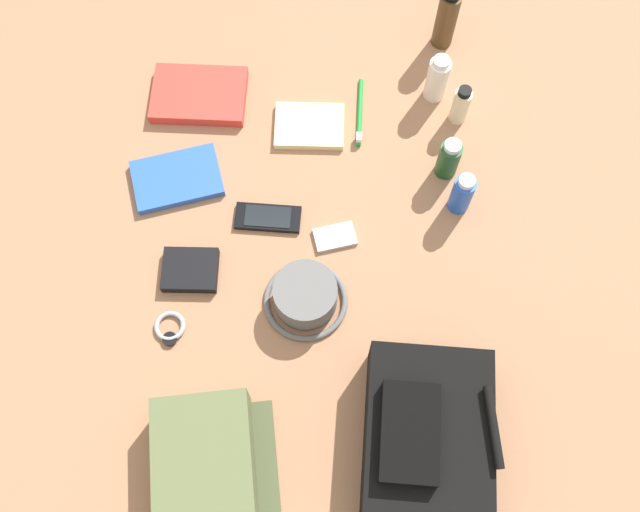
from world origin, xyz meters
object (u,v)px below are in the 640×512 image
paperback_novel (199,95)px  wristwatch (170,328)px  travel_guidebook (177,179)px  media_player (335,237)px  toiletry_pouch (207,472)px  bucket_hat (305,296)px  toothbrush (360,116)px  deodorant_spray (462,194)px  shampoo_bottle (449,159)px  lotion_bottle (461,105)px  wallet (190,268)px  cell_phone (268,218)px  toothpaste_tube (437,78)px  notepad (308,126)px  backpack (426,437)px  cologne_bottle (446,19)px

paperback_novel → wristwatch: (0.53, -0.06, -0.01)m
travel_guidebook → media_player: 0.36m
toiletry_pouch → bucket_hat: toiletry_pouch is taller
toothbrush → deodorant_spray: bearing=39.0°
shampoo_bottle → wristwatch: shampoo_bottle is taller
lotion_bottle → deodorant_spray: 0.21m
media_player → wallet: wallet is taller
bucket_hat → wallet: bearing=-110.3°
toiletry_pouch → cell_phone: (-0.51, 0.13, -0.04)m
toothpaste_tube → wallet: size_ratio=1.13×
bucket_hat → media_player: bearing=152.9°
deodorant_spray → cell_phone: 0.40m
toothpaste_tube → notepad: toothpaste_tube is taller
wristwatch → notepad: bearing=145.5°
shampoo_bottle → cell_phone: size_ratio=0.76×
cell_phone → toothpaste_tube: bearing=126.1°
backpack → notepad: 0.71m
toiletry_pouch → backpack: bearing=94.6°
travel_guidebook → toothbrush: bearing=107.7°
deodorant_spray → wristwatch: (0.23, -0.60, -0.05)m
paperback_novel → shampoo_bottle: bearing=67.0°
media_player → notepad: bearing=-172.1°
cologne_bottle → cell_phone: cologne_bottle is taller
travel_guidebook → media_player: bearing=64.1°
deodorant_spray → wristwatch: deodorant_spray is taller
backpack → cologne_bottle: bearing=170.1°
shampoo_bottle → lotion_bottle: bearing=161.1°
media_player → wristwatch: same height
media_player → backpack: bearing=17.0°
deodorant_spray → toothbrush: deodorant_spray is taller
deodorant_spray → toothbrush: size_ratio=0.67×
toothpaste_tube → notepad: 0.30m
lotion_bottle → travel_guidebook: 0.63m
media_player → travel_guidebook: bearing=-115.9°
deodorant_spray → wristwatch: size_ratio=1.61×
paperback_novel → lotion_bottle: bearing=80.7°
lotion_bottle → wristwatch: (0.44, -0.63, -0.04)m
bucket_hat → wristwatch: size_ratio=2.36×
cologne_bottle → travel_guidebook: 0.69m
toothpaste_tube → paperback_novel: bearing=-93.0°
media_player → cologne_bottle: bearing=149.0°
deodorant_spray → paperback_novel: (-0.30, -0.54, -0.04)m
deodorant_spray → shampoo_bottle: bearing=-169.6°
lotion_bottle → wristwatch: size_ratio=1.49×
lotion_bottle → travel_guidebook: bearing=-79.7°
toiletry_pouch → travel_guidebook: (-0.61, -0.06, -0.04)m
shampoo_bottle → deodorant_spray: bearing=10.4°
shampoo_bottle → wallet: (0.19, -0.54, -0.04)m
deodorant_spray → cell_phone: size_ratio=0.80×
shampoo_bottle → wristwatch: 0.66m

